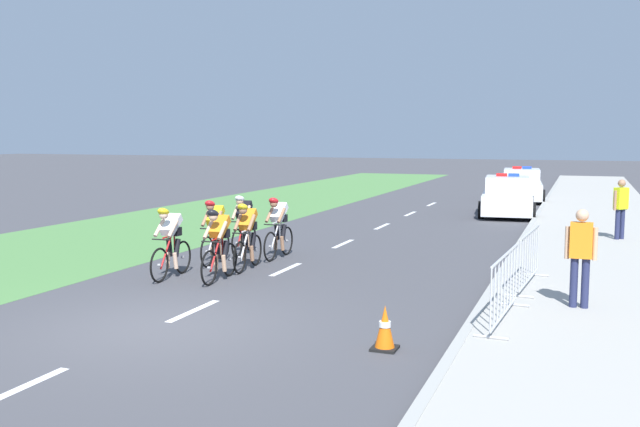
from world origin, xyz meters
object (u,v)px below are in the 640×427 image
Objects in this scene: police_car_second at (521,186)px; cyclist_sixth at (278,227)px; spectator_middle at (581,251)px; cyclist_lead at (170,241)px; cyclist_second at (219,244)px; cyclist_third at (215,231)px; traffic_cone_near at (385,328)px; spectator_closest at (621,205)px; police_car_nearest at (507,197)px; crowd_barrier_middle at (529,259)px; crowd_barrier_front at (505,288)px; cyclist_fifth at (244,224)px; cyclist_fourth at (247,235)px.

cyclist_sixth is at bearing -103.52° from police_car_second.
spectator_middle reaches higher than police_car_second.
cyclist_second is at bearing 5.39° from cyclist_lead.
police_car_second is at bearing 74.17° from cyclist_third.
spectator_closest reaches higher than traffic_cone_near.
cyclist_third is (-1.05, 1.70, 0.00)m from cyclist_second.
crowd_barrier_middle is (1.77, -13.24, -0.03)m from police_car_nearest.
cyclist_sixth is at bearing 164.57° from crowd_barrier_middle.
cyclist_lead is 0.74× the size of crowd_barrier_front.
police_car_second is (4.33, 20.69, -0.11)m from cyclist_second.
police_car_nearest is 16.12m from crowd_barrier_front.
cyclist_second is 1.00× the size of cyclist_fifth.
crowd_barrier_front is at bearing -93.38° from crowd_barrier_middle.
cyclist_third is 11.31m from spectator_closest.
cyclist_third and cyclist_fourth have the same top height.
cyclist_fourth is 2.69× the size of traffic_cone_near.
cyclist_fifth is 1.00× the size of cyclist_sixth.
traffic_cone_near is (5.58, -3.21, -0.48)m from cyclist_lead.
cyclist_lead is 1.00× the size of cyclist_second.
cyclist_third is 7.72m from crowd_barrier_front.
police_car_nearest is (5.38, 12.75, -0.11)m from cyclist_third.
police_car_second is at bearing 75.35° from cyclist_lead.
cyclist_fourth is 0.38× the size of police_car_second.
cyclist_sixth is at bearing 89.01° from cyclist_second.
cyclist_fourth is (1.05, -0.40, 0.00)m from cyclist_third.
spectator_closest is at bearing -58.47° from police_car_nearest.
cyclist_fifth is 0.38× the size of police_car_nearest.
traffic_cone_near is at bearing -89.53° from police_car_nearest.
cyclist_fifth is 7.35m from crowd_barrier_middle.
cyclist_third is at bearing -91.87° from cyclist_fifth.
cyclist_fifth is at bearing 168.86° from cyclist_sixth.
cyclist_third is 0.74× the size of crowd_barrier_middle.
cyclist_third is 19.74m from police_car_second.
cyclist_lead and cyclist_second have the same top height.
spectator_closest is at bearing 41.79° from cyclist_fourth.
cyclist_lead and cyclist_fourth have the same top height.
traffic_cone_near is at bearing -130.02° from crowd_barrier_front.
police_car_nearest reaches higher than cyclist_second.
police_car_nearest reaches higher than cyclist_third.
police_car_nearest reaches higher than cyclist_sixth.
cyclist_second is 2.00m from cyclist_third.
spectator_closest is (9.06, 6.75, 0.30)m from cyclist_third.
cyclist_sixth is 0.74× the size of crowd_barrier_middle.
crowd_barrier_middle is (7.20, 1.32, -0.14)m from cyclist_lead.
cyclist_fifth reaches higher than crowd_barrier_middle.
police_car_nearest is at bearing 71.78° from cyclist_fourth.
cyclist_sixth is 7.64m from traffic_cone_near.
cyclist_fourth is at bearing -20.90° from cyclist_third.
cyclist_lead is at bearing -91.67° from cyclist_third.
cyclist_fourth is 1.03× the size of spectator_middle.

